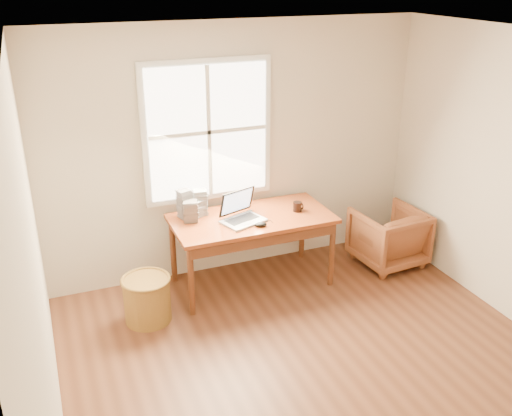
% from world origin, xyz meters
% --- Properties ---
extents(room_shell, '(4.04, 4.54, 2.64)m').
position_xyz_m(room_shell, '(-0.02, 0.16, 1.32)').
color(room_shell, brown).
rests_on(room_shell, ground).
extents(desk, '(1.60, 0.80, 0.04)m').
position_xyz_m(desk, '(0.00, 1.80, 0.73)').
color(desk, brown).
rests_on(desk, room_shell).
extents(armchair, '(0.73, 0.74, 0.63)m').
position_xyz_m(armchair, '(1.55, 1.65, 0.32)').
color(armchair, brown).
rests_on(armchair, room_shell).
extents(wicker_stool, '(0.44, 0.44, 0.43)m').
position_xyz_m(wicker_stool, '(-1.15, 1.52, 0.21)').
color(wicker_stool, olive).
rests_on(wicker_stool, room_shell).
extents(laptop, '(0.53, 0.54, 0.31)m').
position_xyz_m(laptop, '(-0.12, 1.71, 0.90)').
color(laptop, '#B5B8BD').
rests_on(laptop, desk).
extents(mouse, '(0.13, 0.09, 0.04)m').
position_xyz_m(mouse, '(-0.00, 1.55, 0.77)').
color(mouse, black).
rests_on(mouse, desk).
extents(coffee_mug, '(0.11, 0.11, 0.10)m').
position_xyz_m(coffee_mug, '(0.48, 1.76, 0.80)').
color(coffee_mug, black).
rests_on(coffee_mug, desk).
extents(cd_stack_a, '(0.15, 0.14, 0.26)m').
position_xyz_m(cd_stack_a, '(-0.45, 2.05, 0.88)').
color(cd_stack_a, silver).
rests_on(cd_stack_a, desk).
extents(cd_stack_b, '(0.16, 0.14, 0.21)m').
position_xyz_m(cd_stack_b, '(-0.59, 1.92, 0.85)').
color(cd_stack_b, '#28292D').
rests_on(cd_stack_b, desk).
extents(cd_stack_c, '(0.15, 0.14, 0.29)m').
position_xyz_m(cd_stack_c, '(-0.62, 2.04, 0.89)').
color(cd_stack_c, gray).
rests_on(cd_stack_c, desk).
extents(cd_stack_d, '(0.17, 0.16, 0.17)m').
position_xyz_m(cd_stack_d, '(-0.49, 2.03, 0.84)').
color(cd_stack_d, silver).
rests_on(cd_stack_d, desk).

